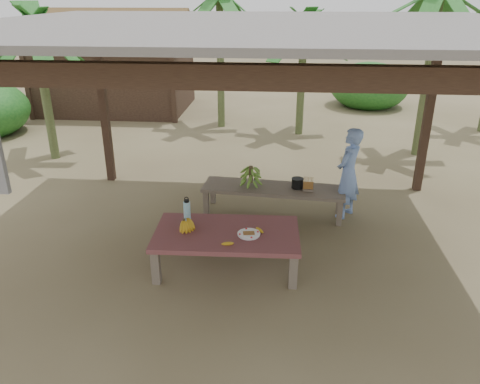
# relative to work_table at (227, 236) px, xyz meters

# --- Properties ---
(ground) EXTENTS (80.00, 80.00, 0.00)m
(ground) POSITION_rel_work_table_xyz_m (0.29, 0.53, -0.43)
(ground) COLOR brown
(ground) RESTS_ON ground
(pavilion) EXTENTS (6.60, 5.60, 2.95)m
(pavilion) POSITION_rel_work_table_xyz_m (0.28, 0.52, 2.34)
(pavilion) COLOR black
(pavilion) RESTS_ON ground
(work_table) EXTENTS (1.83, 1.05, 0.50)m
(work_table) POSITION_rel_work_table_xyz_m (0.00, 0.00, 0.00)
(work_table) COLOR brown
(work_table) RESTS_ON ground
(bench) EXTENTS (2.25, 0.80, 0.45)m
(bench) POSITION_rel_work_table_xyz_m (0.55, 1.62, -0.04)
(bench) COLOR brown
(bench) RESTS_ON ground
(ripe_banana_bunch) EXTENTS (0.31, 0.29, 0.16)m
(ripe_banana_bunch) POSITION_rel_work_table_xyz_m (-0.54, 0.02, 0.14)
(ripe_banana_bunch) COLOR gold
(ripe_banana_bunch) RESTS_ON work_table
(plate) EXTENTS (0.28, 0.28, 0.04)m
(plate) POSITION_rel_work_table_xyz_m (0.28, -0.07, 0.08)
(plate) COLOR white
(plate) RESTS_ON work_table
(loose_banana_front) EXTENTS (0.16, 0.12, 0.04)m
(loose_banana_front) POSITION_rel_work_table_xyz_m (0.05, -0.33, 0.09)
(loose_banana_front) COLOR gold
(loose_banana_front) RESTS_ON work_table
(loose_banana_side) EXTENTS (0.13, 0.13, 0.04)m
(loose_banana_side) POSITION_rel_work_table_xyz_m (0.41, 0.04, 0.09)
(loose_banana_side) COLOR gold
(loose_banana_side) RESTS_ON work_table
(water_flask) EXTENTS (0.09, 0.09, 0.33)m
(water_flask) POSITION_rel_work_table_xyz_m (-0.55, 0.28, 0.20)
(water_flask) COLOR #45B6D9
(water_flask) RESTS_ON work_table
(green_banana_stalk) EXTENTS (0.33, 0.33, 0.34)m
(green_banana_stalk) POSITION_rel_work_table_xyz_m (0.19, 1.65, 0.19)
(green_banana_stalk) COLOR #598C2D
(green_banana_stalk) RESTS_ON bench
(cooking_pot) EXTENTS (0.18, 0.18, 0.15)m
(cooking_pot) POSITION_rel_work_table_xyz_m (0.92, 1.62, 0.09)
(cooking_pot) COLOR black
(cooking_pot) RESTS_ON bench
(skewer_rack) EXTENTS (0.19, 0.10, 0.24)m
(skewer_rack) POSITION_rel_work_table_xyz_m (1.08, 1.52, 0.14)
(skewer_rack) COLOR #A57F47
(skewer_rack) RESTS_ON bench
(woman) EXTENTS (0.56, 0.62, 1.42)m
(woman) POSITION_rel_work_table_xyz_m (1.68, 1.64, 0.28)
(woman) COLOR #7695DE
(woman) RESTS_ON ground
(hut) EXTENTS (4.40, 3.43, 2.85)m
(hut) POSITION_rel_work_table_xyz_m (-4.21, 8.53, 0.67)
(hut) COLOR black
(hut) RESTS_ON ground
(banana_plant_ne) EXTENTS (1.80, 1.80, 3.59)m
(banana_plant_ne) POSITION_rel_work_table_xyz_m (3.58, 4.86, 2.66)
(banana_plant_ne) COLOR #596638
(banana_plant_ne) RESTS_ON ground
(banana_plant_n) EXTENTS (1.80, 1.80, 2.81)m
(banana_plant_n) POSITION_rel_work_table_xyz_m (1.09, 6.25, 1.89)
(banana_plant_n) COLOR #596638
(banana_plant_n) RESTS_ON ground
(banana_plant_nw) EXTENTS (1.80, 1.80, 3.49)m
(banana_plant_nw) POSITION_rel_work_table_xyz_m (-0.91, 6.77, 2.55)
(banana_plant_nw) COLOR #596638
(banana_plant_nw) RESTS_ON ground
(banana_plant_w) EXTENTS (1.80, 1.80, 2.88)m
(banana_plant_w) POSITION_rel_work_table_xyz_m (-4.13, 3.94, 1.96)
(banana_plant_w) COLOR #596638
(banana_plant_w) RESTS_ON ground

